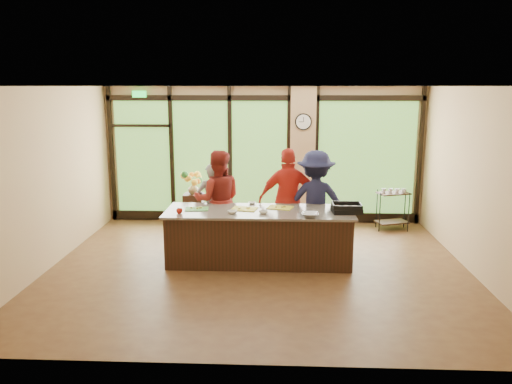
# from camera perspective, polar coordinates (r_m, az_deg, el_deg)

# --- Properties ---
(floor) EXTENTS (7.00, 7.00, 0.00)m
(floor) POSITION_cam_1_polar(r_m,az_deg,el_deg) (8.51, 0.27, -8.64)
(floor) COLOR #4E2F1B
(floor) RESTS_ON ground
(ceiling) EXTENTS (7.00, 7.00, 0.00)m
(ceiling) POSITION_cam_1_polar(r_m,az_deg,el_deg) (7.96, 0.29, 12.01)
(ceiling) COLOR silver
(ceiling) RESTS_ON back_wall
(back_wall) EXTENTS (7.00, 0.00, 7.00)m
(back_wall) POSITION_cam_1_polar(r_m,az_deg,el_deg) (11.06, 0.91, 4.21)
(back_wall) COLOR tan
(back_wall) RESTS_ON floor
(left_wall) EXTENTS (0.00, 6.00, 6.00)m
(left_wall) POSITION_cam_1_polar(r_m,az_deg,el_deg) (8.95, -22.72, 1.42)
(left_wall) COLOR tan
(left_wall) RESTS_ON floor
(right_wall) EXTENTS (0.00, 6.00, 6.00)m
(right_wall) POSITION_cam_1_polar(r_m,az_deg,el_deg) (8.70, 23.99, 1.03)
(right_wall) COLOR tan
(right_wall) RESTS_ON floor
(window_wall) EXTENTS (6.90, 0.12, 3.00)m
(window_wall) POSITION_cam_1_polar(r_m,az_deg,el_deg) (11.03, 1.75, 3.63)
(window_wall) COLOR tan
(window_wall) RESTS_ON floor
(island_base) EXTENTS (3.10, 1.00, 0.88)m
(island_base) POSITION_cam_1_polar(r_m,az_deg,el_deg) (8.65, 0.35, -5.21)
(island_base) COLOR black
(island_base) RESTS_ON floor
(countertop) EXTENTS (3.20, 1.10, 0.04)m
(countertop) POSITION_cam_1_polar(r_m,az_deg,el_deg) (8.52, 0.36, -2.25)
(countertop) COLOR slate
(countertop) RESTS_ON island_base
(wall_clock) EXTENTS (0.36, 0.04, 0.36)m
(wall_clock) POSITION_cam_1_polar(r_m,az_deg,el_deg) (10.86, 5.43, 8.00)
(wall_clock) COLOR black
(wall_clock) RESTS_ON window_wall
(cook_left) EXTENTS (0.62, 0.44, 1.61)m
(cook_left) POSITION_cam_1_polar(r_m,az_deg,el_deg) (9.43, -4.95, -1.50)
(cook_left) COLOR gray
(cook_left) RESTS_ON floor
(cook_midleft) EXTENTS (0.98, 0.80, 1.86)m
(cook_midleft) POSITION_cam_1_polar(r_m,az_deg,el_deg) (9.29, -4.37, -0.91)
(cook_midleft) COLOR maroon
(cook_midleft) RESTS_ON floor
(cook_midright) EXTENTS (1.16, 0.59, 1.90)m
(cook_midright) POSITION_cam_1_polar(r_m,az_deg,el_deg) (9.22, 3.75, -0.86)
(cook_midright) COLOR red
(cook_midright) RESTS_ON floor
(cook_right) EXTENTS (1.23, 0.75, 1.86)m
(cook_right) POSITION_cam_1_polar(r_m,az_deg,el_deg) (9.23, 6.81, -1.03)
(cook_right) COLOR #191A38
(cook_right) RESTS_ON floor
(roasting_pan) EXTENTS (0.51, 0.41, 0.09)m
(roasting_pan) POSITION_cam_1_polar(r_m,az_deg,el_deg) (8.51, 10.31, -2.03)
(roasting_pan) COLOR black
(roasting_pan) RESTS_ON countertop
(mixing_bowl) EXTENTS (0.29, 0.29, 0.07)m
(mixing_bowl) POSITION_cam_1_polar(r_m,az_deg,el_deg) (8.14, 6.21, -2.61)
(mixing_bowl) COLOR silver
(mixing_bowl) RESTS_ON countertop
(cutting_board_left) EXTENTS (0.42, 0.34, 0.01)m
(cutting_board_left) POSITION_cam_1_polar(r_m,az_deg,el_deg) (8.66, -6.79, -1.93)
(cutting_board_left) COLOR #3C8530
(cutting_board_left) RESTS_ON countertop
(cutting_board_center) EXTENTS (0.48, 0.39, 0.01)m
(cutting_board_center) POSITION_cam_1_polar(r_m,az_deg,el_deg) (8.61, -1.35, -1.93)
(cutting_board_center) COLOR gold
(cutting_board_center) RESTS_ON countertop
(cutting_board_right) EXTENTS (0.49, 0.42, 0.01)m
(cutting_board_right) POSITION_cam_1_polar(r_m,az_deg,el_deg) (8.71, 2.79, -1.78)
(cutting_board_right) COLOR gold
(cutting_board_right) RESTS_ON countertop
(prep_bowl_near) EXTENTS (0.19, 0.19, 0.05)m
(prep_bowl_near) POSITION_cam_1_polar(r_m,az_deg,el_deg) (8.32, -2.72, -2.30)
(prep_bowl_near) COLOR silver
(prep_bowl_near) RESTS_ON countertop
(prep_bowl_mid) EXTENTS (0.16, 0.16, 0.05)m
(prep_bowl_mid) POSITION_cam_1_polar(r_m,az_deg,el_deg) (8.30, 0.84, -2.34)
(prep_bowl_mid) COLOR silver
(prep_bowl_mid) RESTS_ON countertop
(prep_bowl_far) EXTENTS (0.14, 0.14, 0.03)m
(prep_bowl_far) POSITION_cam_1_polar(r_m,az_deg,el_deg) (9.00, -0.45, -1.25)
(prep_bowl_far) COLOR silver
(prep_bowl_far) RESTS_ON countertop
(red_ramekin) EXTENTS (0.14, 0.14, 0.08)m
(red_ramekin) POSITION_cam_1_polar(r_m,az_deg,el_deg) (8.40, -8.75, -2.18)
(red_ramekin) COLOR #9D190F
(red_ramekin) RESTS_ON countertop
(flower_stand) EXTENTS (0.40, 0.40, 0.79)m
(flower_stand) POSITION_cam_1_polar(r_m,az_deg,el_deg) (10.60, -7.12, -2.31)
(flower_stand) COLOR black
(flower_stand) RESTS_ON floor
(flower_vase) EXTENTS (0.23, 0.23, 0.24)m
(flower_vase) POSITION_cam_1_polar(r_m,az_deg,el_deg) (10.48, -7.19, 0.43)
(flower_vase) COLOR olive
(flower_vase) RESTS_ON flower_stand
(bar_cart) EXTENTS (0.74, 0.55, 0.89)m
(bar_cart) POSITION_cam_1_polar(r_m,az_deg,el_deg) (10.94, 15.36, -1.45)
(bar_cart) COLOR black
(bar_cart) RESTS_ON floor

